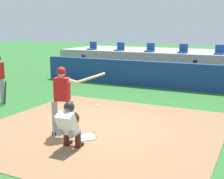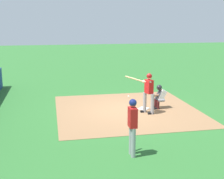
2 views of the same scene
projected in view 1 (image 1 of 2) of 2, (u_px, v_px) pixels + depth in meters
ground_plane at (101, 129)px, 8.64m from camera, size 80.00×80.00×0.00m
dirt_infield at (101, 129)px, 8.64m from camera, size 6.40×6.40×0.01m
home_plate at (86, 137)px, 7.93m from camera, size 0.62×0.62×0.02m
batter_at_plate at (63, 96)px, 8.03m from camera, size 1.07×1.09×1.80m
catcher_crouched at (69, 123)px, 7.18m from camera, size 0.49×1.85×1.13m
dugout_wall at (167, 75)px, 14.24m from camera, size 13.00×0.30×1.20m
dugout_bench at (173, 80)px, 15.20m from camera, size 11.80×0.44×0.45m
dugout_player_0 at (82, 66)px, 17.14m from camera, size 0.49×0.70×1.30m
dugout_player_1 at (194, 73)px, 14.53m from camera, size 0.49×0.70×1.30m
stands_platform at (188, 63)px, 18.10m from camera, size 15.00×4.40×1.40m
stadium_seat_0 at (92, 47)px, 18.98m from camera, size 0.46×0.46×0.48m
stadium_seat_1 at (120, 48)px, 18.19m from camera, size 0.46×0.46×0.48m
stadium_seat_2 at (150, 49)px, 17.39m from camera, size 0.46×0.46×0.48m
stadium_seat_3 at (183, 51)px, 16.59m from camera, size 0.46×0.46×0.48m
stadium_seat_4 at (219, 52)px, 15.79m from camera, size 0.46×0.46×0.48m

